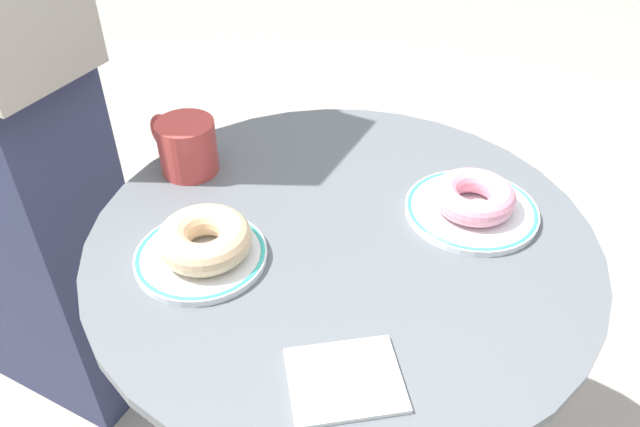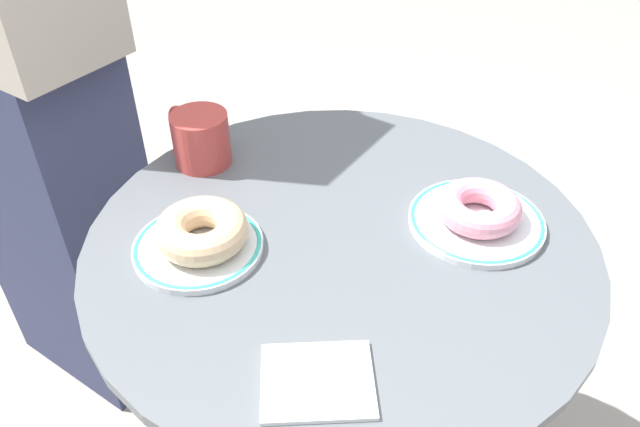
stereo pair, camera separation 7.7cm
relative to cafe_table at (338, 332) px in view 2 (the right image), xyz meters
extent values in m
cylinder|color=#565B60|center=(0.00, 0.00, 0.19)|extent=(0.71, 0.71, 0.02)
cylinder|color=#565B60|center=(0.00, 0.00, -0.16)|extent=(0.06, 0.06, 0.68)
cylinder|color=white|center=(-0.20, 0.00, 0.21)|extent=(0.18, 0.18, 0.01)
torus|color=#38B2A8|center=(-0.20, 0.00, 0.21)|extent=(0.17, 0.17, 0.01)
cylinder|color=white|center=(0.20, 0.00, 0.21)|extent=(0.19, 0.19, 0.01)
torus|color=#38B2A8|center=(0.20, 0.00, 0.21)|extent=(0.19, 0.19, 0.01)
torus|color=#E0B789|center=(-0.19, 0.00, 0.23)|extent=(0.15, 0.15, 0.04)
torus|color=pink|center=(0.20, 0.00, 0.23)|extent=(0.17, 0.17, 0.04)
cube|color=white|center=(-0.06, -0.24, 0.20)|extent=(0.13, 0.11, 0.01)
cylinder|color=#B73D38|center=(-0.19, 0.21, 0.24)|extent=(0.09, 0.09, 0.09)
torus|color=#B73D38|center=(-0.22, 0.26, 0.25)|extent=(0.05, 0.06, 0.07)
cube|color=#2D3351|center=(-0.53, 0.47, -0.11)|extent=(0.42, 0.41, 0.83)
camera|label=1|loc=(-0.20, -0.63, 0.77)|focal=35.16mm
camera|label=2|loc=(-0.12, -0.65, 0.77)|focal=35.16mm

